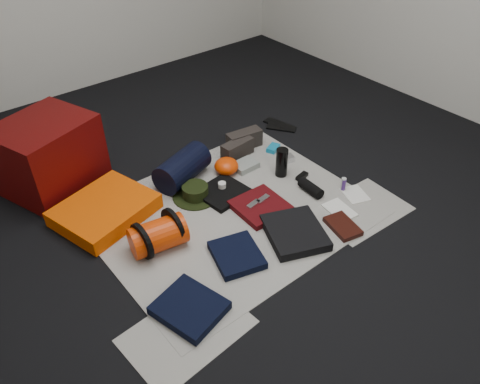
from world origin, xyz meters
TOP-DOWN VIEW (x-y plane):
  - floor at (0.00, 0.00)m, footprint 4.50×4.50m
  - newspaper_mat at (0.00, 0.00)m, footprint 1.60×1.30m
  - newspaper_sheet_front_left at (-0.70, -0.55)m, footprint 0.61×0.44m
  - newspaper_sheet_front_right at (0.65, -0.50)m, footprint 0.60×0.43m
  - red_cabinet at (-0.72, 0.97)m, footprint 0.69×0.63m
  - sleeping_pad at (-0.61, 0.46)m, footprint 0.64×0.57m
  - stuff_sack at (-0.50, 0.01)m, footprint 0.34×0.23m
  - sack_strap_left at (-0.60, 0.01)m, footprint 0.02×0.22m
  - sack_strap_right at (-0.40, 0.01)m, footprint 0.03×0.22m
  - navy_duffel at (-0.04, 0.46)m, footprint 0.44×0.32m
  - boonie_brim at (-0.08, 0.27)m, footprint 0.35×0.35m
  - boonie_crown at (-0.08, 0.27)m, footprint 0.17×0.17m
  - hiking_boot_left at (0.43, 0.46)m, footprint 0.26×0.11m
  - hiking_boot_right at (0.55, 0.52)m, footprint 0.27×0.14m
  - flip_flop_left at (0.96, 0.55)m, footprint 0.20×0.24m
  - flip_flop_right at (0.98, 0.61)m, footprint 0.13×0.25m
  - trousers_navy_a at (-0.62, -0.46)m, footprint 0.35×0.37m
  - trousers_navy_b at (-0.22, -0.33)m, footprint 0.32×0.35m
  - trousers_charcoal at (0.16, -0.41)m, footprint 0.43×0.45m
  - black_tshirt at (0.07, 0.17)m, footprint 0.33×0.31m
  - red_shirt at (0.16, -0.09)m, footprint 0.31×0.31m
  - orange_stuff_sack at (0.24, 0.35)m, footprint 0.22×0.22m
  - first_aid_pouch at (0.38, 0.31)m, footprint 0.17×0.13m
  - water_bottle at (0.52, 0.09)m, footprint 0.09×0.09m
  - speaker at (0.53, -0.18)m, footprint 0.08×0.18m
  - compact_camera at (0.66, 0.19)m, footprint 0.12×0.09m
  - cyan_case at (0.69, 0.35)m, footprint 0.13×0.10m
  - toiletry_purple at (0.71, -0.30)m, footprint 0.03×0.03m
  - toiletry_clear at (0.72, -0.29)m, footprint 0.04×0.04m
  - paperback_book at (0.43, -0.54)m, footprint 0.19×0.24m
  - map_booklet at (0.54, -0.42)m, footprint 0.16×0.22m
  - map_printout at (0.74, -0.38)m, footprint 0.19×0.21m
  - sunglasses at (0.60, -0.03)m, footprint 0.11×0.06m
  - key_cluster at (-0.65, -0.56)m, footprint 0.08×0.08m
  - tape_roll at (0.09, 0.20)m, footprint 0.05×0.05m
  - energy_bar_a at (0.12, -0.07)m, footprint 0.10×0.05m
  - energy_bar_b at (0.20, -0.07)m, footprint 0.10×0.05m

SIDE VIEW (x-z plane):
  - floor at x=0.00m, z-range -0.02..0.00m
  - newspaper_sheet_front_left at x=-0.70m, z-range 0.00..0.00m
  - newspaper_sheet_front_right at x=0.65m, z-range 0.00..0.00m
  - newspaper_mat at x=0.00m, z-range 0.00..0.01m
  - flip_flop_left at x=0.96m, z-range 0.00..0.01m
  - flip_flop_right at x=0.98m, z-range 0.00..0.01m
  - map_printout at x=0.74m, z-range 0.01..0.01m
  - boonie_brim at x=-0.08m, z-range 0.01..0.01m
  - key_cluster at x=-0.65m, z-range 0.01..0.02m
  - map_booklet at x=0.54m, z-range 0.01..0.02m
  - sunglasses at x=0.60m, z-range 0.01..0.03m
  - black_tshirt at x=0.07m, z-range 0.01..0.04m
  - paperback_book at x=0.43m, z-range 0.01..0.04m
  - cyan_case at x=0.69m, z-range 0.01..0.04m
  - red_shirt at x=0.16m, z-range 0.01..0.05m
  - first_aid_pouch at x=0.38m, z-range 0.01..0.05m
  - compact_camera at x=0.66m, z-range 0.01..0.05m
  - trousers_navy_b at x=-0.22m, z-range 0.01..0.05m
  - trousers_navy_a at x=-0.62m, z-range 0.01..0.06m
  - trousers_charcoal at x=0.16m, z-range 0.01..0.06m
  - speaker at x=0.53m, z-range 0.01..0.08m
  - toiletry_purple at x=0.71m, z-range 0.01..0.09m
  - boonie_crown at x=-0.08m, z-range 0.01..0.09m
  - toiletry_clear at x=0.72m, z-range 0.01..0.10m
  - tape_roll at x=0.09m, z-range 0.04..0.07m
  - energy_bar_a at x=0.12m, z-range 0.05..0.06m
  - energy_bar_b at x=0.20m, z-range 0.05..0.06m
  - sleeping_pad at x=-0.61m, z-range 0.01..0.11m
  - orange_stuff_sack at x=0.24m, z-range 0.01..0.12m
  - hiking_boot_left at x=0.43m, z-range 0.01..0.13m
  - hiking_boot_right at x=0.55m, z-range 0.01..0.14m
  - stuff_sack at x=-0.50m, z-range 0.01..0.19m
  - water_bottle at x=0.52m, z-range 0.01..0.21m
  - navy_duffel at x=-0.04m, z-range 0.01..0.21m
  - sack_strap_left at x=-0.60m, z-range 0.01..0.22m
  - sack_strap_right at x=-0.40m, z-range 0.01..0.22m
  - red_cabinet at x=-0.72m, z-range 0.00..0.47m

